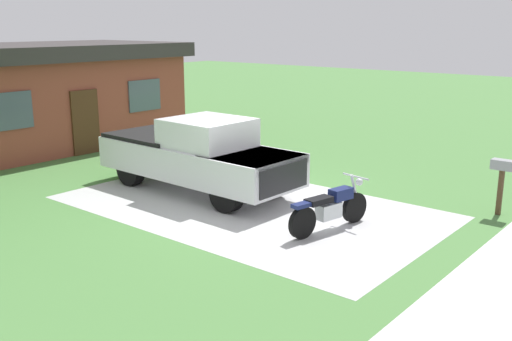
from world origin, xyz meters
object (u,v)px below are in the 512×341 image
at_px(motorcycle, 330,208).
at_px(mailbox, 502,172).
at_px(pickup_truck, 196,154).
at_px(neighbor_house, 41,94).

xyz_separation_m(motorcycle, mailbox, (3.27, -2.38, 0.51)).
bearing_deg(motorcycle, pickup_truck, 84.97).
distance_m(mailbox, neighbor_house, 15.22).
distance_m(pickup_truck, neighbor_house, 8.47).
xyz_separation_m(mailbox, neighbor_house, (-2.12, 15.05, 0.81)).
bearing_deg(mailbox, pickup_truck, 113.44).
xyz_separation_m(motorcycle, pickup_truck, (0.38, 4.28, 0.48)).
relative_size(motorcycle, neighbor_house, 0.23).
distance_m(motorcycle, neighbor_house, 12.79).
height_order(pickup_truck, neighbor_house, neighbor_house).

